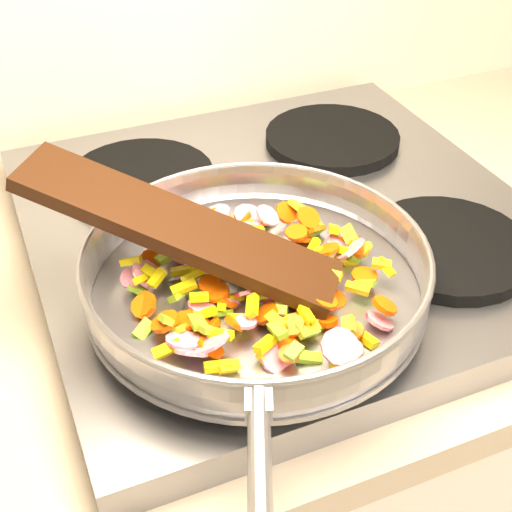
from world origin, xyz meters
name	(u,v)px	position (x,y,z in m)	size (l,w,h in m)	color
cooktop	(283,229)	(-0.70, 1.67, 0.92)	(0.60, 0.60, 0.04)	#939399
grate_fl	(216,312)	(-0.84, 1.52, 0.95)	(0.19, 0.19, 0.02)	black
grate_fr	(448,247)	(-0.56, 1.52, 0.95)	(0.19, 0.19, 0.02)	black
grate_bl	(141,179)	(-0.84, 1.81, 0.95)	(0.19, 0.19, 0.02)	black
grate_br	(332,138)	(-0.56, 1.81, 0.95)	(0.19, 0.19, 0.02)	black
saute_pan	(256,271)	(-0.80, 1.53, 0.99)	(0.39, 0.53, 0.05)	#9E9EA5
vegetable_heap	(257,279)	(-0.79, 1.53, 0.98)	(0.28, 0.30, 0.05)	#DE4703
wooden_spatula	(179,228)	(-0.86, 1.57, 1.03)	(0.33, 0.07, 0.02)	black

